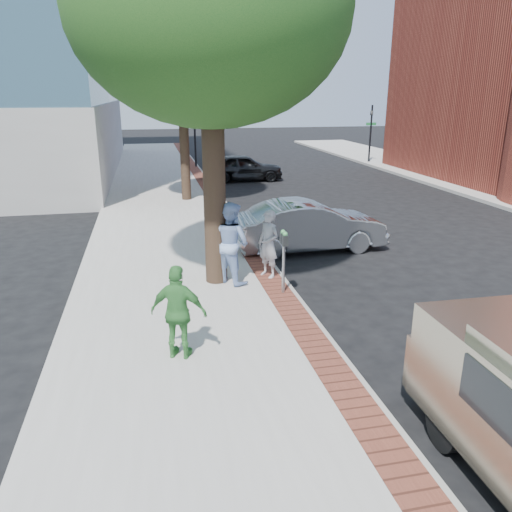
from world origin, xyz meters
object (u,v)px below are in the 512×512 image
object	(u,v)px
person_gray	(268,244)
person_green	(179,312)
parking_meter	(284,249)
sedan_silver	(309,226)
bg_car	(243,167)
person_officer	(231,243)

from	to	relation	value
person_gray	person_green	world-z (taller)	person_gray
parking_meter	sedan_silver	xyz separation A→B (m)	(1.73, 3.47, -0.45)
parking_meter	bg_car	world-z (taller)	parking_meter
person_officer	person_green	xyz separation A→B (m)	(-1.48, -3.41, -0.15)
person_gray	person_green	size ratio (longest dim) A/B	1.01
parking_meter	bg_car	distance (m)	16.41
person_green	bg_car	bearing A→B (deg)	-81.91
parking_meter	person_officer	world-z (taller)	person_officer
person_officer	bg_car	distance (m)	15.64
parking_meter	sedan_silver	bearing A→B (deg)	63.57
parking_meter	person_gray	xyz separation A→B (m)	(-0.08, 1.12, -0.21)
parking_meter	person_green	xyz separation A→B (m)	(-2.51, -2.45, -0.22)
person_green	bg_car	xyz separation A→B (m)	(4.68, 18.71, -0.26)
sedan_silver	person_gray	bearing A→B (deg)	139.86
person_gray	bg_car	xyz separation A→B (m)	(2.26, 15.14, -0.27)
person_gray	sedan_silver	distance (m)	2.97
person_green	parking_meter	bearing A→B (deg)	-113.53
person_green	person_officer	bearing A→B (deg)	-91.26
person_gray	sedan_silver	bearing A→B (deg)	111.25
sedan_silver	bg_car	size ratio (longest dim) A/B	1.08
person_officer	sedan_silver	world-z (taller)	person_officer
parking_meter	person_green	world-z (taller)	person_green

